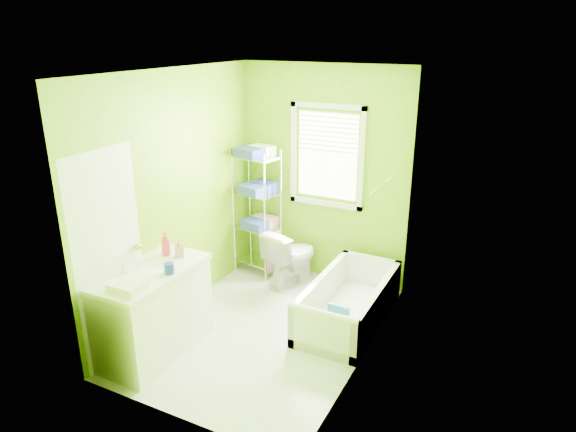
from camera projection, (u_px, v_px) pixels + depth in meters
The scene contains 9 objects.
ground at pixel (266, 329), 5.35m from camera, with size 2.90×2.90×0.00m, color silver.
room_envelope at pixel (264, 187), 4.82m from camera, with size 2.14×2.94×2.62m.
window at pixel (327, 151), 5.97m from camera, with size 0.92×0.05×1.22m.
door at pixel (110, 259), 4.60m from camera, with size 0.09×0.80×2.00m.
right_wall_decor at pixel (368, 228), 4.44m from camera, with size 0.04×1.48×1.17m.
bathtub at pixel (348, 308), 5.45m from camera, with size 0.71×1.51×0.49m.
toilet at pixel (291, 257), 6.20m from camera, with size 0.40×0.70×0.72m, color white.
vanity at pixel (153, 309), 4.84m from camera, with size 0.59×1.15×1.10m.
wire_shelf_unit at pixel (258, 198), 6.31m from camera, with size 0.59×0.48×1.63m.
Camera 1 is at (2.27, -4.03, 2.93)m, focal length 32.00 mm.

